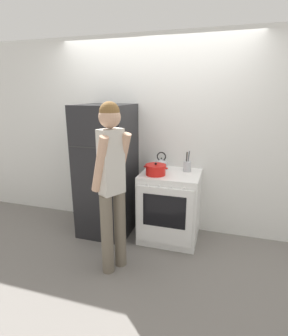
# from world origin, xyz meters

# --- Properties ---
(ground_plane) EXTENTS (14.00, 14.00, 0.00)m
(ground_plane) POSITION_xyz_m (0.00, 0.00, 0.00)
(ground_plane) COLOR slate
(wall_back) EXTENTS (10.00, 0.06, 2.55)m
(wall_back) POSITION_xyz_m (0.00, 0.03, 1.27)
(wall_back) COLOR silver
(wall_back) RESTS_ON ground_plane
(refrigerator) EXTENTS (0.65, 0.72, 1.70)m
(refrigerator) POSITION_xyz_m (-0.54, -0.35, 0.85)
(refrigerator) COLOR black
(refrigerator) RESTS_ON ground_plane
(stove_range) EXTENTS (0.72, 0.66, 0.88)m
(stove_range) POSITION_xyz_m (0.30, -0.34, 0.45)
(stove_range) COLOR white
(stove_range) RESTS_ON ground_plane
(dutch_oven_pot) EXTENTS (0.29, 0.25, 0.15)m
(dutch_oven_pot) POSITION_xyz_m (0.14, -0.43, 0.95)
(dutch_oven_pot) COLOR red
(dutch_oven_pot) RESTS_ON stove_range
(tea_kettle) EXTENTS (0.19, 0.15, 0.23)m
(tea_kettle) POSITION_xyz_m (0.15, -0.19, 0.96)
(tea_kettle) COLOR silver
(tea_kettle) RESTS_ON stove_range
(utensil_jar) EXTENTS (0.10, 0.10, 0.27)m
(utensil_jar) POSITION_xyz_m (0.48, -0.18, 0.95)
(utensil_jar) COLOR #B7BABF
(utensil_jar) RESTS_ON stove_range
(person) EXTENTS (0.40, 0.43, 1.76)m
(person) POSITION_xyz_m (-0.14, -1.10, 1.00)
(person) COLOR #6B6051
(person) RESTS_ON ground_plane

